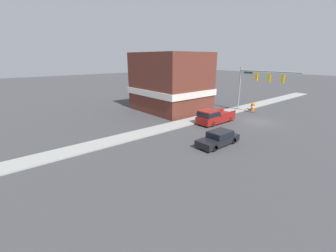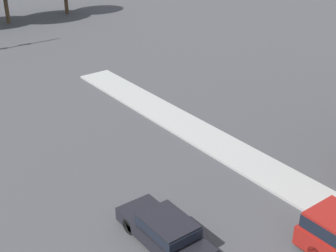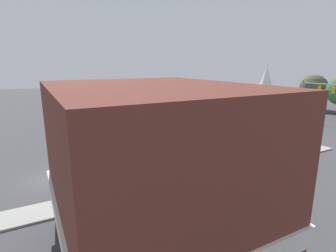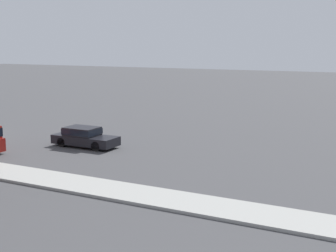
{
  "view_description": "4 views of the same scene",
  "coord_description": "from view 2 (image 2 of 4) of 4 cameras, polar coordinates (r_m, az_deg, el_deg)",
  "views": [
    {
      "loc": [
        -13.98,
        27.38,
        8.04
      ],
      "look_at": [
        -0.92,
        16.3,
        2.82
      ],
      "focal_mm": 24.0,
      "sensor_mm": 36.0,
      "label": 1
    },
    {
      "loc": [
        -10.67,
        -1.36,
        12.9
      ],
      "look_at": [
        1.25,
        14.4,
        3.02
      ],
      "focal_mm": 50.0,
      "sensor_mm": 36.0,
      "label": 2
    },
    {
      "loc": [
        23.59,
        -0.78,
        9.69
      ],
      "look_at": [
        -1.16,
        12.43,
        3.1
      ],
      "focal_mm": 28.0,
      "sensor_mm": 36.0,
      "label": 3
    },
    {
      "loc": [
        23.64,
        30.21,
        6.98
      ],
      "look_at": [
        -1.38,
        17.3,
        2.04
      ],
      "focal_mm": 50.0,
      "sensor_mm": 36.0,
      "label": 4
    }
  ],
  "objects": [
    {
      "name": "car_lead",
      "position": [
        19.28,
        -0.29,
        -12.62
      ],
      "size": [
        1.76,
        4.65,
        1.35
      ],
      "color": "black",
      "rests_on": "ground"
    }
  ]
}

